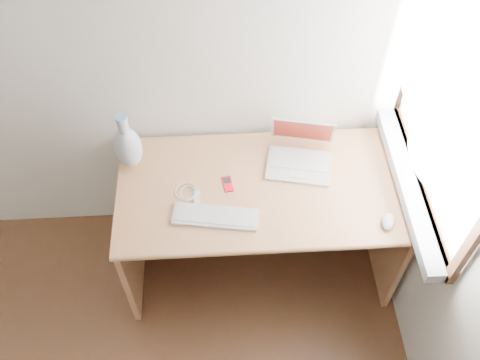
{
  "coord_description": "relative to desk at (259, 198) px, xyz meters",
  "views": [
    {
      "loc": [
        0.84,
        -0.12,
        2.72
      ],
      "look_at": [
        0.93,
        1.35,
        0.81
      ],
      "focal_mm": 40.0,
      "sensor_mm": 36.0,
      "label": 1
    }
  ],
  "objects": [
    {
      "name": "ipod",
      "position": [
        -0.16,
        -0.06,
        0.21
      ],
      "size": [
        0.05,
        0.1,
        0.01
      ],
      "rotation": [
        0.0,
        0.0,
        0.14
      ],
      "color": "red",
      "rests_on": "desk"
    },
    {
      "name": "back_wall",
      "position": [
        -1.03,
        0.29,
        0.79
      ],
      "size": [
        3.5,
        0.04,
        2.6
      ],
      "primitive_type": "cube",
      "color": "white",
      "rests_on": "floor"
    },
    {
      "name": "mouse",
      "position": [
        0.54,
        -0.32,
        0.22
      ],
      "size": [
        0.09,
        0.11,
        0.03
      ],
      "primitive_type": "ellipsoid",
      "rotation": [
        0.0,
        0.0,
        -0.34
      ],
      "color": "white",
      "rests_on": "desk"
    },
    {
      "name": "laptop",
      "position": [
        0.19,
        0.07,
        0.25
      ],
      "size": [
        0.34,
        0.31,
        0.21
      ],
      "rotation": [
        0.0,
        0.0,
        -0.21
      ],
      "color": "white",
      "rests_on": "desk"
    },
    {
      "name": "desk",
      "position": [
        0.0,
        0.0,
        0.0
      ],
      "size": [
        1.36,
        0.68,
        0.72
      ],
      "color": "tan",
      "rests_on": "floor"
    },
    {
      "name": "external_keyboard",
      "position": [
        -0.22,
        -0.25,
        0.21
      ],
      "size": [
        0.4,
        0.17,
        0.02
      ],
      "rotation": [
        0.0,
        0.0,
        -0.16
      ],
      "color": "white",
      "rests_on": "desk"
    },
    {
      "name": "cable_coil",
      "position": [
        -0.35,
        -0.09,
        0.21
      ],
      "size": [
        0.14,
        0.14,
        0.01
      ],
      "primitive_type": "torus",
      "rotation": [
        0.0,
        0.0,
        0.42
      ],
      "color": "white",
      "rests_on": "desk"
    },
    {
      "name": "window",
      "position": [
        0.69,
        -0.16,
        0.76
      ],
      "size": [
        0.11,
        0.99,
        1.1
      ],
      "color": "white",
      "rests_on": "right_wall"
    },
    {
      "name": "vase",
      "position": [
        -0.62,
        0.09,
        0.34
      ],
      "size": [
        0.13,
        0.13,
        0.33
      ],
      "color": "silver",
      "rests_on": "desk"
    },
    {
      "name": "remote",
      "position": [
        -0.3,
        -0.13,
        0.21
      ],
      "size": [
        0.03,
        0.08,
        0.01
      ],
      "primitive_type": "cube",
      "rotation": [
        0.0,
        0.0,
        0.05
      ],
      "color": "white",
      "rests_on": "desk"
    }
  ]
}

